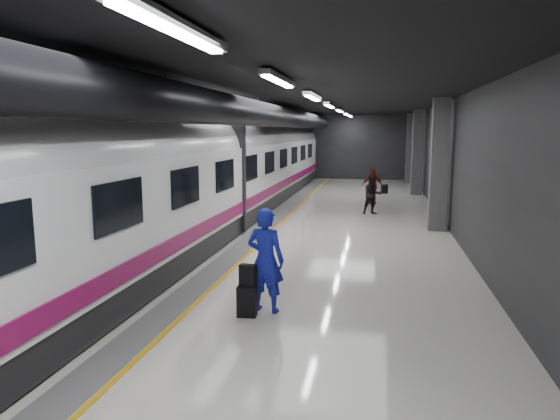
{
  "coord_description": "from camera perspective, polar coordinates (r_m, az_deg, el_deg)",
  "views": [
    {
      "loc": [
        2.55,
        -15.72,
        3.42
      ],
      "look_at": [
        -0.04,
        -2.68,
        1.29
      ],
      "focal_mm": 32.0,
      "sensor_mm": 36.0,
      "label": 1
    }
  ],
  "objects": [
    {
      "name": "suitcase_main",
      "position": [
        9.4,
        -3.8,
        -10.38
      ],
      "size": [
        0.37,
        0.24,
        0.58
      ],
      "primitive_type": "cube",
      "rotation": [
        0.0,
        0.0,
        0.06
      ],
      "color": "black",
      "rests_on": "ground"
    },
    {
      "name": "ground",
      "position": [
        16.29,
        1.96,
        -3.03
      ],
      "size": [
        40.0,
        40.0,
        0.0
      ],
      "primitive_type": "plane",
      "color": "silver",
      "rests_on": "ground"
    },
    {
      "name": "shoulder_bag",
      "position": [
        9.28,
        -3.69,
        -7.45
      ],
      "size": [
        0.32,
        0.2,
        0.4
      ],
      "primitive_type": "cube",
      "rotation": [
        0.0,
        0.0,
        -0.15
      ],
      "color": "black",
      "rests_on": "suitcase_main"
    },
    {
      "name": "platform_hall",
      "position": [
        16.92,
        1.58,
        9.48
      ],
      "size": [
        10.02,
        40.02,
        4.51
      ],
      "color": "black",
      "rests_on": "ground"
    },
    {
      "name": "traveler_far_b",
      "position": [
        23.88,
        10.5,
        2.72
      ],
      "size": [
        1.01,
        0.48,
        1.67
      ],
      "primitive_type": "imported",
      "rotation": [
        0.0,
        0.0,
        0.08
      ],
      "color": "maroon",
      "rests_on": "ground"
    },
    {
      "name": "traveler_far_a",
      "position": [
        20.81,
        10.49,
        1.72
      ],
      "size": [
        0.92,
        0.8,
        1.61
      ],
      "primitive_type": "imported",
      "rotation": [
        0.0,
        0.0,
        0.27
      ],
      "color": "black",
      "rests_on": "ground"
    },
    {
      "name": "train",
      "position": [
        16.81,
        -9.02,
        4.37
      ],
      "size": [
        3.05,
        38.0,
        4.05
      ],
      "color": "black",
      "rests_on": "ground"
    },
    {
      "name": "suitcase_far",
      "position": [
        27.91,
        11.84,
        2.37
      ],
      "size": [
        0.4,
        0.33,
        0.5
      ],
      "primitive_type": "cube",
      "rotation": [
        0.0,
        0.0,
        0.36
      ],
      "color": "black",
      "rests_on": "ground"
    },
    {
      "name": "traveler_main",
      "position": [
        9.44,
        -1.66,
        -5.74
      ],
      "size": [
        0.8,
        0.6,
        2.0
      ],
      "primitive_type": "imported",
      "rotation": [
        0.0,
        0.0,
        2.97
      ],
      "color": "#1A2FC8",
      "rests_on": "ground"
    }
  ]
}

